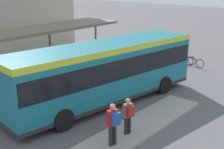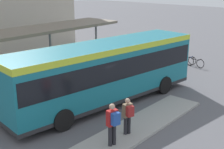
% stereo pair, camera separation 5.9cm
% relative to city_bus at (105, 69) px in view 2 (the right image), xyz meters
% --- Properties ---
extents(ground_plane, '(120.00, 120.00, 0.00)m').
position_rel_city_bus_xyz_m(ground_plane, '(-0.01, 0.00, -1.90)').
color(ground_plane, '#5B5B60').
extents(curb_island, '(10.60, 1.80, 0.12)m').
position_rel_city_bus_xyz_m(curb_island, '(-2.27, -3.16, -1.84)').
color(curb_island, '#9E9E99').
rests_on(curb_island, ground_plane).
extents(city_bus, '(11.58, 4.00, 3.26)m').
position_rel_city_bus_xyz_m(city_bus, '(0.00, 0.00, 0.00)').
color(city_bus, '#197284').
rests_on(city_bus, ground_plane).
extents(pedestrian_waiting, '(0.47, 0.51, 1.77)m').
position_rel_city_bus_xyz_m(pedestrian_waiting, '(-3.36, -3.41, -0.76)').
color(pedestrian_waiting, '#232328').
rests_on(pedestrian_waiting, curb_island).
extents(pedestrian_companion, '(0.46, 0.50, 1.62)m').
position_rel_city_bus_xyz_m(pedestrian_companion, '(-2.23, -3.28, -0.85)').
color(pedestrian_companion, '#232328').
rests_on(pedestrian_companion, curb_island).
extents(bicycle_black, '(0.48, 1.61, 0.70)m').
position_rel_city_bus_xyz_m(bicycle_black, '(9.81, -0.41, -1.55)').
color(bicycle_black, black).
rests_on(bicycle_black, ground_plane).
extents(bicycle_blue, '(0.48, 1.54, 0.66)m').
position_rel_city_bus_xyz_m(bicycle_blue, '(10.20, 0.48, -1.57)').
color(bicycle_blue, black).
rests_on(bicycle_blue, ground_plane).
extents(bicycle_yellow, '(0.48, 1.52, 0.66)m').
position_rel_city_bus_xyz_m(bicycle_yellow, '(9.97, 1.38, -1.57)').
color(bicycle_yellow, black).
rests_on(bicycle_yellow, ground_plane).
extents(bicycle_red, '(0.48, 1.68, 0.72)m').
position_rel_city_bus_xyz_m(bicycle_red, '(10.23, 2.27, -1.54)').
color(bicycle_red, black).
rests_on(bicycle_red, ground_plane).
extents(station_shelter, '(10.37, 2.99, 3.46)m').
position_rel_city_bus_xyz_m(station_shelter, '(1.03, 5.82, 1.39)').
color(station_shelter, '#706656').
rests_on(station_shelter, ground_plane).
extents(potted_planter_near_shelter, '(1.00, 1.00, 1.36)m').
position_rel_city_bus_xyz_m(potted_planter_near_shelter, '(-1.11, 3.54, -1.21)').
color(potted_planter_near_shelter, slate).
rests_on(potted_planter_near_shelter, ground_plane).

